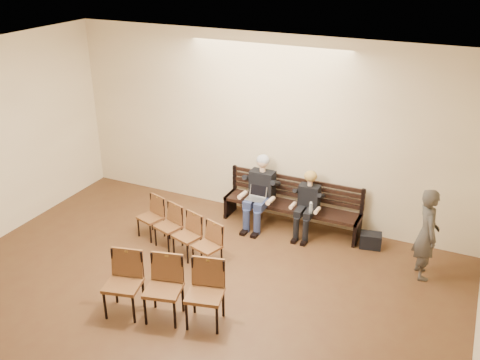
# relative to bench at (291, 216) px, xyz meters

# --- Properties ---
(room_walls) EXTENTS (8.02, 10.01, 3.51)m
(room_walls) POSITION_rel_bench_xyz_m (-0.65, -3.86, 2.31)
(room_walls) COLOR beige
(room_walls) RESTS_ON ground
(bench) EXTENTS (2.60, 0.90, 0.45)m
(bench) POSITION_rel_bench_xyz_m (0.00, 0.00, 0.00)
(bench) COLOR black
(bench) RESTS_ON ground
(seated_man) EXTENTS (0.56, 0.78, 1.36)m
(seated_man) POSITION_rel_bench_xyz_m (-0.58, -0.12, 0.45)
(seated_man) COLOR black
(seated_man) RESTS_ON ground
(seated_woman) EXTENTS (0.46, 0.64, 1.07)m
(seated_woman) POSITION_rel_bench_xyz_m (0.34, -0.12, 0.31)
(seated_woman) COLOR black
(seated_woman) RESTS_ON ground
(laptop) EXTENTS (0.34, 0.27, 0.24)m
(laptop) POSITION_rel_bench_xyz_m (-0.59, -0.31, 0.35)
(laptop) COLOR #B9B9BE
(laptop) RESTS_ON bench
(water_bottle) EXTENTS (0.08, 0.08, 0.22)m
(water_bottle) POSITION_rel_bench_xyz_m (0.48, -0.33, 0.33)
(water_bottle) COLOR silver
(water_bottle) RESTS_ON bench
(bag) EXTENTS (0.41, 0.32, 0.27)m
(bag) POSITION_rel_bench_xyz_m (1.53, -0.09, -0.09)
(bag) COLOR black
(bag) RESTS_ON ground
(passerby) EXTENTS (0.63, 0.75, 1.76)m
(passerby) POSITION_rel_bench_xyz_m (2.45, -0.60, 0.65)
(passerby) COLOR #3D3932
(passerby) RESTS_ON ground
(chair_row_front) EXTENTS (1.90, 0.96, 0.77)m
(chair_row_front) POSITION_rel_bench_xyz_m (-1.48, -1.62, 0.16)
(chair_row_front) COLOR brown
(chair_row_front) RESTS_ON ground
(chair_row_back) EXTENTS (1.77, 0.90, 0.95)m
(chair_row_back) POSITION_rel_bench_xyz_m (-0.72, -3.25, 0.25)
(chair_row_back) COLOR brown
(chair_row_back) RESTS_ON ground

